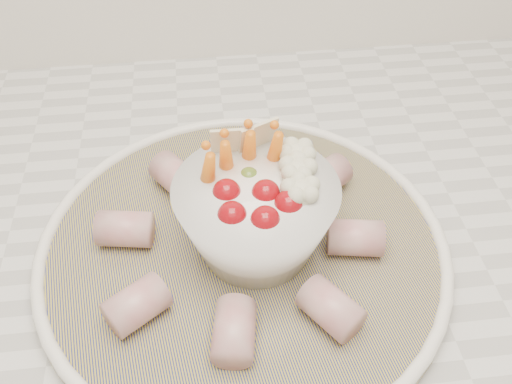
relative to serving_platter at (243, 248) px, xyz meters
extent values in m
cube|color=silver|center=(-0.11, 0.06, -0.03)|extent=(2.04, 0.62, 0.04)
cylinder|color=navy|center=(0.00, 0.00, 0.00)|extent=(0.44, 0.44, 0.01)
torus|color=white|center=(0.00, 0.00, 0.00)|extent=(0.39, 0.39, 0.01)
sphere|color=maroon|center=(-0.01, -0.03, 0.08)|extent=(0.02, 0.02, 0.02)
sphere|color=maroon|center=(0.02, -0.04, 0.08)|extent=(0.02, 0.02, 0.02)
sphere|color=maroon|center=(0.04, -0.02, 0.08)|extent=(0.02, 0.02, 0.02)
sphere|color=maroon|center=(-0.01, 0.00, 0.08)|extent=(0.02, 0.02, 0.02)
sphere|color=maroon|center=(0.02, -0.01, 0.08)|extent=(0.02, 0.02, 0.02)
sphere|color=#547326|center=(0.01, 0.02, 0.07)|extent=(0.02, 0.02, 0.02)
cone|color=orange|center=(-0.01, 0.03, 0.09)|extent=(0.02, 0.03, 0.06)
cone|color=orange|center=(0.01, 0.04, 0.09)|extent=(0.02, 0.03, 0.06)
cone|color=orange|center=(0.03, 0.03, 0.09)|extent=(0.02, 0.03, 0.06)
cone|color=orange|center=(-0.03, 0.01, 0.09)|extent=(0.03, 0.03, 0.06)
sphere|color=beige|center=(0.05, 0.01, 0.08)|extent=(0.03, 0.03, 0.03)
sphere|color=beige|center=(0.05, -0.01, 0.08)|extent=(0.03, 0.03, 0.03)
sphere|color=beige|center=(0.05, 0.03, 0.08)|extent=(0.03, 0.03, 0.03)
cube|color=beige|center=(0.00, 0.05, 0.09)|extent=(0.04, 0.01, 0.04)
cube|color=beige|center=(0.02, 0.05, 0.09)|extent=(0.04, 0.03, 0.04)
cylinder|color=#AD4F57|center=(0.10, -0.02, 0.02)|extent=(0.05, 0.04, 0.03)
cylinder|color=#AD4F57|center=(0.09, 0.06, 0.02)|extent=(0.06, 0.06, 0.03)
cylinder|color=#AD4F57|center=(0.02, 0.11, 0.02)|extent=(0.04, 0.05, 0.03)
cylinder|color=#AD4F57|center=(-0.06, 0.08, 0.02)|extent=(0.06, 0.06, 0.03)
cylinder|color=#AD4F57|center=(-0.11, 0.02, 0.02)|extent=(0.05, 0.04, 0.03)
cylinder|color=#AD4F57|center=(-0.09, -0.07, 0.02)|extent=(0.06, 0.06, 0.03)
cylinder|color=#AD4F57|center=(-0.02, -0.10, 0.02)|extent=(0.04, 0.05, 0.03)
cylinder|color=#AD4F57|center=(0.06, -0.09, 0.02)|extent=(0.06, 0.06, 0.03)
camera|label=1|loc=(-0.03, -0.34, 0.42)|focal=40.00mm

